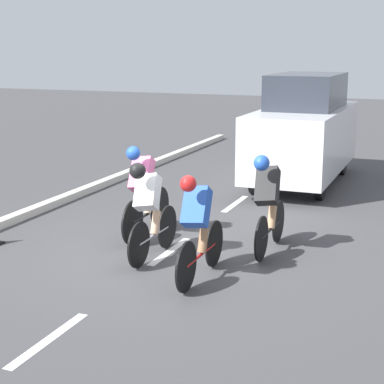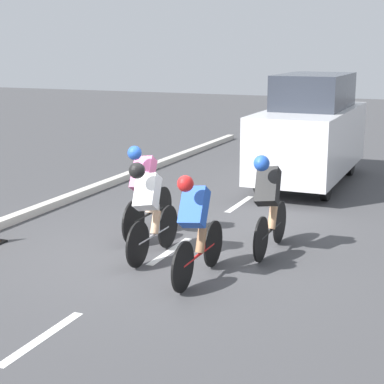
{
  "view_description": "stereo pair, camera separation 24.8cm",
  "coord_description": "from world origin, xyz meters",
  "px_view_note": "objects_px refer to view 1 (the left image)",
  "views": [
    {
      "loc": [
        -3.72,
        8.34,
        3.04
      ],
      "look_at": [
        -0.36,
        -0.1,
        0.95
      ],
      "focal_mm": 60.0,
      "sensor_mm": 36.0,
      "label": 1
    },
    {
      "loc": [
        -3.95,
        8.25,
        3.04
      ],
      "look_at": [
        -0.36,
        -0.1,
        0.95
      ],
      "focal_mm": 60.0,
      "sensor_mm": 36.0,
      "label": 2
    }
  ],
  "objects_px": {
    "cyclist_blue": "(198,225)",
    "cyclist_white": "(149,207)",
    "cyclist_pink": "(143,189)",
    "cyclist_black": "(268,200)",
    "support_car": "(304,130)"
  },
  "relations": [
    {
      "from": "cyclist_white",
      "to": "cyclist_pink",
      "type": "relative_size",
      "value": 0.95
    },
    {
      "from": "cyclist_black",
      "to": "cyclist_white",
      "type": "xyz_separation_m",
      "value": [
        1.51,
        0.91,
        -0.03
      ]
    },
    {
      "from": "cyclist_white",
      "to": "cyclist_pink",
      "type": "xyz_separation_m",
      "value": [
        0.56,
        -0.96,
        0.02
      ]
    },
    {
      "from": "cyclist_black",
      "to": "cyclist_white",
      "type": "relative_size",
      "value": 1.01
    },
    {
      "from": "cyclist_blue",
      "to": "cyclist_white",
      "type": "xyz_separation_m",
      "value": [
        0.97,
        -0.56,
        0.01
      ]
    },
    {
      "from": "cyclist_pink",
      "to": "cyclist_blue",
      "type": "bearing_deg",
      "value": 135.19
    },
    {
      "from": "support_car",
      "to": "cyclist_white",
      "type": "bearing_deg",
      "value": 81.08
    },
    {
      "from": "cyclist_black",
      "to": "cyclist_white",
      "type": "bearing_deg",
      "value": 30.98
    },
    {
      "from": "cyclist_white",
      "to": "cyclist_black",
      "type": "bearing_deg",
      "value": -149.02
    },
    {
      "from": "cyclist_pink",
      "to": "support_car",
      "type": "bearing_deg",
      "value": -106.57
    },
    {
      "from": "cyclist_blue",
      "to": "cyclist_pink",
      "type": "height_order",
      "value": "cyclist_pink"
    },
    {
      "from": "cyclist_black",
      "to": "cyclist_pink",
      "type": "xyz_separation_m",
      "value": [
        2.07,
        -0.05,
        -0.01
      ]
    },
    {
      "from": "cyclist_black",
      "to": "support_car",
      "type": "xyz_separation_m",
      "value": [
        0.57,
        -5.11,
        0.39
      ]
    },
    {
      "from": "cyclist_black",
      "to": "cyclist_pink",
      "type": "relative_size",
      "value": 0.95
    },
    {
      "from": "cyclist_blue",
      "to": "cyclist_black",
      "type": "xyz_separation_m",
      "value": [
        -0.54,
        -1.46,
        0.04
      ]
    }
  ]
}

